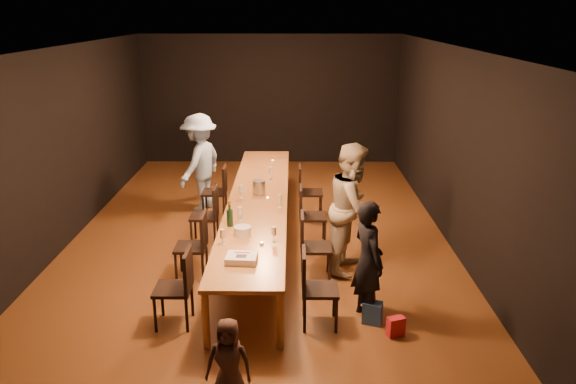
{
  "coord_description": "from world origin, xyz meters",
  "views": [
    {
      "loc": [
        0.53,
        -8.19,
        3.52
      ],
      "look_at": [
        0.46,
        -0.46,
        1.0
      ],
      "focal_mm": 35.0,
      "sensor_mm": 36.0,
      "label": 1
    }
  ],
  "objects_px": {
    "chair_right_0": "(320,289)",
    "woman_tan": "(353,208)",
    "table": "(258,201)",
    "chair_right_3": "(311,192)",
    "chair_right_2": "(313,216)",
    "chair_left_1": "(191,246)",
    "chair_right_1": "(316,247)",
    "woman_birthday": "(368,261)",
    "child": "(229,362)",
    "champagne_bottle": "(230,214)",
    "plate_stack": "(242,231)",
    "chair_left_0": "(173,288)",
    "chair_left_2": "(204,215)",
    "birthday_cake": "(242,258)",
    "man_blue": "(200,162)",
    "ice_bucket": "(259,187)",
    "chair_left_3": "(214,192)"
  },
  "relations": [
    {
      "from": "child",
      "to": "ice_bucket",
      "type": "height_order",
      "value": "ice_bucket"
    },
    {
      "from": "chair_right_2",
      "to": "woman_birthday",
      "type": "distance_m",
      "value": 2.31
    },
    {
      "from": "chair_right_0",
      "to": "chair_left_0",
      "type": "bearing_deg",
      "value": -90.0
    },
    {
      "from": "chair_left_0",
      "to": "ice_bucket",
      "type": "bearing_deg",
      "value": -18.07
    },
    {
      "from": "chair_left_2",
      "to": "birthday_cake",
      "type": "bearing_deg",
      "value": -160.86
    },
    {
      "from": "champagne_bottle",
      "to": "ice_bucket",
      "type": "distance_m",
      "value": 1.42
    },
    {
      "from": "chair_left_1",
      "to": "child",
      "type": "xyz_separation_m",
      "value": [
        0.8,
        -2.59,
        -0.03
      ]
    },
    {
      "from": "man_blue",
      "to": "chair_right_1",
      "type": "bearing_deg",
      "value": 57.46
    },
    {
      "from": "chair_left_0",
      "to": "birthday_cake",
      "type": "xyz_separation_m",
      "value": [
        0.79,
        0.11,
        0.33
      ]
    },
    {
      "from": "chair_right_3",
      "to": "champagne_bottle",
      "type": "height_order",
      "value": "champagne_bottle"
    },
    {
      "from": "chair_right_2",
      "to": "chair_left_3",
      "type": "height_order",
      "value": "same"
    },
    {
      "from": "table",
      "to": "chair_right_2",
      "type": "bearing_deg",
      "value": 0.0
    },
    {
      "from": "chair_left_1",
      "to": "chair_left_2",
      "type": "bearing_deg",
      "value": 0.0
    },
    {
      "from": "chair_right_1",
      "to": "chair_right_3",
      "type": "distance_m",
      "value": 2.4
    },
    {
      "from": "chair_right_0",
      "to": "chair_left_3",
      "type": "height_order",
      "value": "same"
    },
    {
      "from": "birthday_cake",
      "to": "man_blue",
      "type": "bearing_deg",
      "value": 109.4
    },
    {
      "from": "table",
      "to": "chair_right_3",
      "type": "bearing_deg",
      "value": 54.69
    },
    {
      "from": "chair_right_3",
      "to": "chair_left_1",
      "type": "relative_size",
      "value": 1.0
    },
    {
      "from": "woman_tan",
      "to": "ice_bucket",
      "type": "relative_size",
      "value": 8.18
    },
    {
      "from": "table",
      "to": "woman_birthday",
      "type": "distance_m",
      "value": 2.63
    },
    {
      "from": "chair_right_2",
      "to": "chair_right_3",
      "type": "xyz_separation_m",
      "value": [
        0.0,
        1.2,
        0.0
      ]
    },
    {
      "from": "chair_right_3",
      "to": "man_blue",
      "type": "bearing_deg",
      "value": -101.74
    },
    {
      "from": "chair_left_0",
      "to": "woman_birthday",
      "type": "xyz_separation_m",
      "value": [
        2.26,
        0.18,
        0.27
      ]
    },
    {
      "from": "chair_right_0",
      "to": "ice_bucket",
      "type": "distance_m",
      "value": 2.78
    },
    {
      "from": "woman_birthday",
      "to": "woman_tan",
      "type": "height_order",
      "value": "woman_tan"
    },
    {
      "from": "ice_bucket",
      "to": "birthday_cake",
      "type": "bearing_deg",
      "value": -91.35
    },
    {
      "from": "woman_tan",
      "to": "chair_right_3",
      "type": "bearing_deg",
      "value": 32.02
    },
    {
      "from": "chair_left_1",
      "to": "man_blue",
      "type": "bearing_deg",
      "value": 6.08
    },
    {
      "from": "chair_right_1",
      "to": "woman_birthday",
      "type": "bearing_deg",
      "value": 28.87
    },
    {
      "from": "chair_left_2",
      "to": "chair_left_0",
      "type": "bearing_deg",
      "value": -180.0
    },
    {
      "from": "child",
      "to": "champagne_bottle",
      "type": "relative_size",
      "value": 2.48
    },
    {
      "from": "chair_left_0",
      "to": "champagne_bottle",
      "type": "distance_m",
      "value": 1.42
    },
    {
      "from": "table",
      "to": "chair_left_1",
      "type": "height_order",
      "value": "chair_left_1"
    },
    {
      "from": "chair_right_0",
      "to": "man_blue",
      "type": "relative_size",
      "value": 0.53
    },
    {
      "from": "man_blue",
      "to": "plate_stack",
      "type": "relative_size",
      "value": 8.1
    },
    {
      "from": "chair_right_0",
      "to": "woman_tan",
      "type": "xyz_separation_m",
      "value": [
        0.52,
        1.51,
        0.45
      ]
    },
    {
      "from": "chair_right_3",
      "to": "woman_birthday",
      "type": "height_order",
      "value": "woman_birthday"
    },
    {
      "from": "woman_birthday",
      "to": "chair_right_0",
      "type": "bearing_deg",
      "value": 86.83
    },
    {
      "from": "chair_left_1",
      "to": "champagne_bottle",
      "type": "distance_m",
      "value": 0.71
    },
    {
      "from": "champagne_bottle",
      "to": "table",
      "type": "bearing_deg",
      "value": 75.3
    },
    {
      "from": "chair_left_2",
      "to": "plate_stack",
      "type": "bearing_deg",
      "value": -153.88
    },
    {
      "from": "chair_left_0",
      "to": "chair_left_1",
      "type": "bearing_deg",
      "value": 0.0
    },
    {
      "from": "woman_birthday",
      "to": "plate_stack",
      "type": "xyz_separation_m",
      "value": [
        -1.53,
        0.72,
        0.08
      ]
    },
    {
      "from": "chair_right_3",
      "to": "chair_left_2",
      "type": "height_order",
      "value": "same"
    },
    {
      "from": "chair_right_0",
      "to": "woman_tan",
      "type": "height_order",
      "value": "woman_tan"
    },
    {
      "from": "chair_right_2",
      "to": "champagne_bottle",
      "type": "relative_size",
      "value": 2.64
    },
    {
      "from": "chair_right_0",
      "to": "champagne_bottle",
      "type": "relative_size",
      "value": 2.64
    },
    {
      "from": "plate_stack",
      "to": "child",
      "type": "bearing_deg",
      "value": -88.54
    },
    {
      "from": "chair_left_2",
      "to": "champagne_bottle",
      "type": "bearing_deg",
      "value": -155.19
    },
    {
      "from": "ice_bucket",
      "to": "chair_left_1",
      "type": "bearing_deg",
      "value": -121.09
    }
  ]
}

